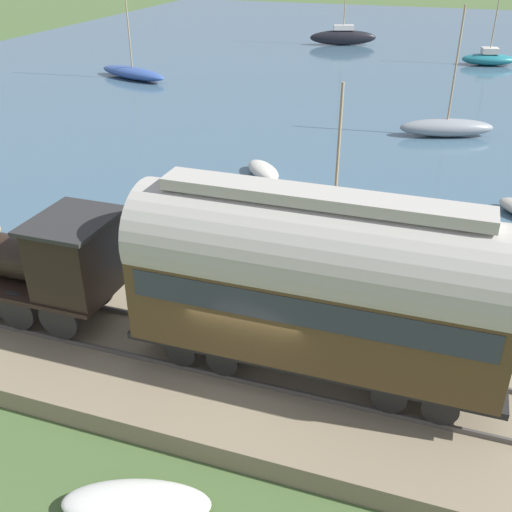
% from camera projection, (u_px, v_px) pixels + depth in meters
% --- Properties ---
extents(ground_plane, '(200.00, 200.00, 0.00)m').
position_uv_depth(ground_plane, '(256.00, 386.00, 14.30)').
color(ground_plane, '#476033').
extents(harbor_water, '(80.00, 80.00, 0.01)m').
position_uv_depth(harbor_water, '(422.00, 59.00, 50.29)').
color(harbor_water, '#426075').
rests_on(harbor_water, ground).
extents(rail_embankment, '(5.59, 56.00, 0.65)m').
position_uv_depth(rail_embankment, '(259.00, 371.00, 14.36)').
color(rail_embankment, '#84755B').
rests_on(rail_embankment, ground).
extents(steam_locomotive, '(2.20, 5.16, 3.32)m').
position_uv_depth(steam_locomotive, '(42.00, 260.00, 15.01)').
color(steam_locomotive, black).
rests_on(steam_locomotive, rail_embankment).
extents(passenger_coach, '(2.34, 8.28, 4.43)m').
position_uv_depth(passenger_coach, '(316.00, 280.00, 12.66)').
color(passenger_coach, black).
rests_on(passenger_coach, rail_embankment).
extents(sailboat_gray, '(2.71, 5.03, 6.46)m').
position_uv_depth(sailboat_gray, '(446.00, 127.00, 31.35)').
color(sailboat_gray, gray).
rests_on(sailboat_gray, harbor_water).
extents(sailboat_teal, '(2.55, 4.44, 6.80)m').
position_uv_depth(sailboat_teal, '(489.00, 58.00, 47.91)').
color(sailboat_teal, '#1E707A').
rests_on(sailboat_teal, harbor_water).
extents(sailboat_black, '(3.04, 6.23, 8.77)m').
position_uv_depth(sailboat_black, '(343.00, 37.00, 56.21)').
color(sailboat_black, black).
rests_on(sailboat_black, harbor_water).
extents(sailboat_blue, '(3.55, 6.44, 7.87)m').
position_uv_depth(sailboat_blue, '(133.00, 73.00, 43.55)').
color(sailboat_blue, '#335199').
rests_on(sailboat_blue, harbor_water).
extents(sailboat_white, '(3.74, 6.34, 5.45)m').
position_uv_depth(sailboat_white, '(333.00, 224.00, 20.79)').
color(sailboat_white, white).
rests_on(sailboat_white, harbor_water).
extents(rowboat_off_pier, '(2.58, 2.40, 0.55)m').
position_uv_depth(rowboat_off_pier, '(263.00, 170.00, 26.31)').
color(rowboat_off_pier, beige).
rests_on(rowboat_off_pier, harbor_water).
extents(beached_dinghy, '(1.88, 3.00, 0.44)m').
position_uv_depth(beached_dinghy, '(136.00, 504.00, 11.10)').
color(beached_dinghy, silver).
rests_on(beached_dinghy, ground).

